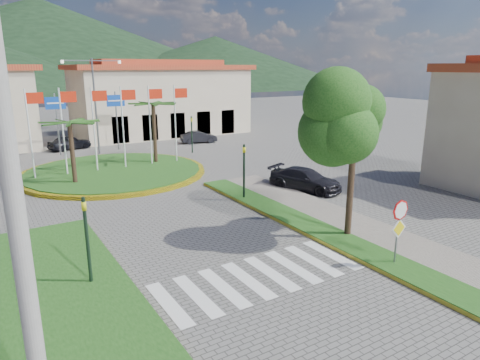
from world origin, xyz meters
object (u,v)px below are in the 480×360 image
car_dark_a (70,143)px  stop_sign (399,222)px  roundabout_island (114,171)px  car_dark_b (199,137)px  deciduous_tree (355,120)px  utility_pole (20,242)px  car_side_right (305,179)px

car_dark_a → stop_sign: bearing=173.1°
roundabout_island → car_dark_b: (10.75, 8.26, 0.41)m
stop_sign → car_dark_a: bearing=100.3°
deciduous_tree → utility_pole: (-13.00, -5.00, -0.68)m
utility_pole → deciduous_tree: bearing=21.0°
roundabout_island → car_dark_a: roundabout_island is taller
car_dark_a → deciduous_tree: bearing=175.4°
utility_pole → car_dark_a: utility_pole is taller
car_dark_a → car_side_right: bearing=-173.1°
car_dark_a → car_dark_b: car_dark_a is taller
roundabout_island → car_side_right: (8.80, -10.20, 0.49)m
utility_pole → stop_sign: bearing=9.0°
roundabout_island → stop_sign: bearing=-76.3°
stop_sign → deciduous_tree: (0.60, 3.04, 3.38)m
roundabout_island → deciduous_tree: bearing=-72.1°
utility_pole → car_dark_a: size_ratio=2.40×
car_dark_a → car_dark_b: bearing=-122.0°
roundabout_island → deciduous_tree: size_ratio=1.87×
stop_sign → deciduous_tree: bearing=78.8°
utility_pole → car_dark_b: (18.26, 30.26, -3.92)m
utility_pole → car_dark_a: (6.71, 33.32, -3.86)m
deciduous_tree → car_dark_a: deciduous_tree is taller
stop_sign → utility_pole: (-12.40, -1.96, 2.71)m
roundabout_island → car_dark_b: roundabout_island is taller
roundabout_island → car_dark_a: size_ratio=3.39×
deciduous_tree → car_side_right: size_ratio=1.49×
deciduous_tree → car_dark_b: 26.21m
car_dark_a → utility_pole: bearing=151.5°
utility_pole → car_side_right: bearing=35.9°
stop_sign → car_dark_b: 28.93m
deciduous_tree → utility_pole: 13.94m
utility_pole → car_side_right: 20.49m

